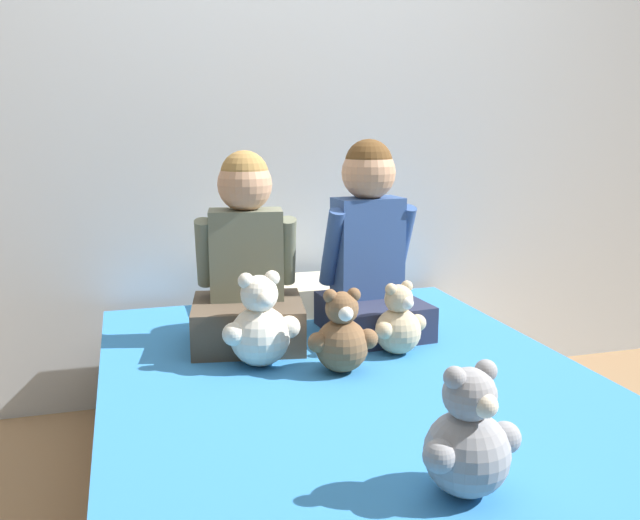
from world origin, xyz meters
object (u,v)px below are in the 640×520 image
teddy_bear_between_children (342,337)px  pillow_at_headboard (290,296)px  teddy_bear_held_by_left_child (260,327)px  bed (361,460)px  teddy_bear_held_by_right_child (399,324)px  child_on_left (247,267)px  child_on_right (370,250)px  teddy_bear_at_foot_of_bed (468,440)px

teddy_bear_between_children → pillow_at_headboard: bearing=92.3°
teddy_bear_held_by_left_child → pillow_at_headboard: (0.23, 0.57, -0.07)m
bed → pillow_at_headboard: bearing=90.0°
teddy_bear_held_by_left_child → pillow_at_headboard: teddy_bear_held_by_left_child is taller
teddy_bear_held_by_right_child → pillow_at_headboard: teddy_bear_held_by_right_child is taller
teddy_bear_held_by_right_child → teddy_bear_between_children: teddy_bear_between_children is taller
child_on_left → teddy_bear_between_children: (0.21, -0.35, -0.15)m
bed → child_on_left: size_ratio=3.21×
bed → child_on_right: 0.74m
child_on_left → teddy_bear_at_foot_of_bed: child_on_left is taller
child_on_left → pillow_at_headboard: child_on_left is taller
teddy_bear_at_foot_of_bed → pillow_at_headboard: size_ratio=0.49×
child_on_left → child_on_right: bearing=10.3°
child_on_left → teddy_bear_held_by_right_child: child_on_left is taller
child_on_right → teddy_bear_at_foot_of_bed: 1.09m
teddy_bear_at_foot_of_bed → pillow_at_headboard: (-0.02, 1.39, -0.06)m
child_on_right → teddy_bear_between_children: size_ratio=2.65×
teddy_bear_held_by_right_child → pillow_at_headboard: bearing=90.7°
teddy_bear_between_children → teddy_bear_held_by_left_child: bearing=155.3°
pillow_at_headboard → teddy_bear_between_children: bearing=-91.1°
child_on_left → pillow_at_headboard: 0.46m
child_on_right → child_on_left: bearing=176.1°
bed → child_on_right: size_ratio=3.05×
child_on_left → child_on_right: child_on_right is taller
child_on_left → teddy_bear_between_children: 0.44m
teddy_bear_held_by_right_child → teddy_bear_between_children: bearing=-174.3°
teddy_bear_held_by_left_child → pillow_at_headboard: 0.62m
child_on_left → bed: bearing=-55.7°
teddy_bear_held_by_right_child → teddy_bear_at_foot_of_bed: (-0.19, -0.80, 0.02)m
teddy_bear_held_by_left_child → teddy_bear_at_foot_of_bed: (0.25, -0.82, -0.01)m
teddy_bear_held_by_right_child → teddy_bear_between_children: (-0.22, -0.10, 0.01)m
bed → teddy_bear_at_foot_of_bed: (0.02, -0.56, 0.33)m
child_on_left → teddy_bear_between_children: size_ratio=2.52×
bed → pillow_at_headboard: size_ratio=3.69×
teddy_bear_held_by_left_child → teddy_bear_between_children: 0.25m
teddy_bear_held_by_left_child → teddy_bear_at_foot_of_bed: size_ratio=1.06×
child_on_left → teddy_bear_between_children: bearing=-49.1°
teddy_bear_held_by_left_child → teddy_bear_held_by_right_child: size_ratio=1.24×
child_on_left → teddy_bear_at_foot_of_bed: (0.24, -1.05, -0.14)m
teddy_bear_held_by_right_child → child_on_left: bearing=131.5°
teddy_bear_held_by_right_child → teddy_bear_between_children: size_ratio=0.93×
teddy_bear_between_children → child_on_right: bearing=62.0°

